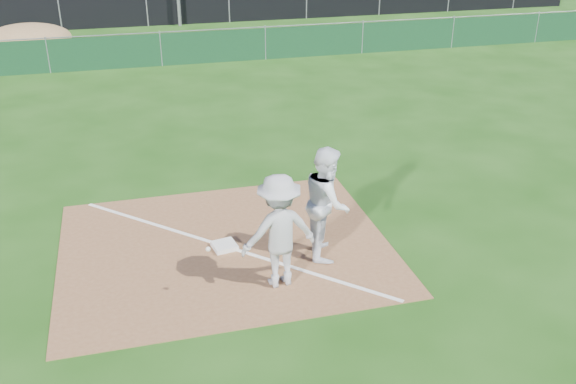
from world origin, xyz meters
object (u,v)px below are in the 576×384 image
at_px(play_at_first, 279,231).
at_px(car_left, 53,2).
at_px(runner, 327,202).
at_px(first_base, 224,246).

relative_size(play_at_first, car_left, 0.47).
bearing_deg(runner, play_at_first, 139.25).
bearing_deg(first_base, car_left, 99.87).
distance_m(play_at_first, car_left, 27.84).
bearing_deg(car_left, runner, -144.31).
bearing_deg(runner, first_base, 84.78).
relative_size(first_base, runner, 0.20).
distance_m(runner, car_left, 27.31).
bearing_deg(car_left, play_at_first, -146.81).
xyz_separation_m(first_base, car_left, (-4.52, 25.98, 0.65)).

